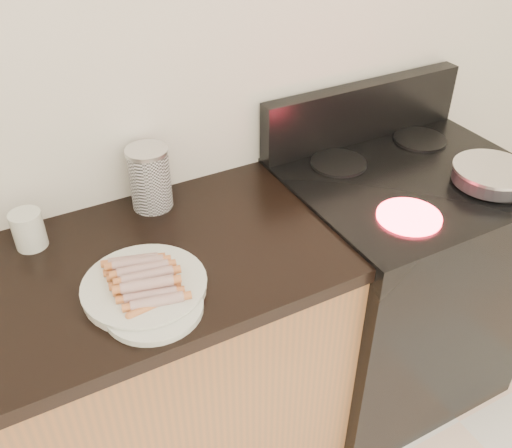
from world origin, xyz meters
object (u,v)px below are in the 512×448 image
stove (394,284)px  mug (28,230)px  main_plate (145,287)px  frying_pan (493,175)px  canister (150,178)px  side_plate (154,307)px

stove → mug: mug is taller
stove → mug: 1.24m
mug → main_plate: bearing=-56.8°
stove → frying_pan: bearing=-42.8°
stove → canister: (-0.77, 0.25, 0.54)m
frying_pan → side_plate: size_ratio=1.79×
frying_pan → mug: bearing=154.0°
canister → frying_pan: bearing=-23.0°
frying_pan → main_plate: bearing=166.9°
frying_pan → mug: mug is taller
frying_pan → mug: 1.33m
stove → frying_pan: 0.54m
main_plate → side_plate: (-0.00, -0.07, -0.00)m
main_plate → side_plate: 0.07m
frying_pan → main_plate: 1.08m
main_plate → canister: size_ratio=1.59×
main_plate → mug: (-0.20, 0.31, 0.04)m
stove → mug: bearing=169.0°
side_plate → canister: 0.44m
main_plate → side_plate: bearing=-93.2°
side_plate → canister: (0.15, 0.41, 0.08)m
main_plate → canister: (0.14, 0.34, 0.08)m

